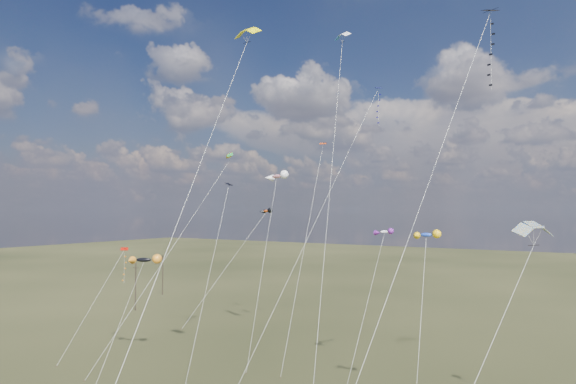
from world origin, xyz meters
The scene contains 16 objects.
utility_pole_near centered at (-38.00, 30.00, 4.09)m, with size 1.40×0.20×8.00m.
utility_pole_far centered at (-46.00, 44.00, 4.09)m, with size 1.40×0.20×8.00m.
diamond_black_high centered at (22.40, 9.99, 27.83)m, with size 6.75×20.12×32.57m.
diamond_navy_tall centered at (5.05, 29.40, 28.09)m, with size 3.51×27.86×32.91m.
diamond_black_mid centered at (-9.01, 16.93, 14.52)m, with size 7.01×15.29×20.49m.
diamond_red_low centered at (-18.86, 10.98, 9.99)m, with size 2.82×7.89×12.52m.
diamond_orange_center centered at (-0.49, 24.59, 18.47)m, with size 3.71×15.63×25.86m.
parafoil_yellow centered at (3.15, 6.02, 32.94)m, with size 11.30×28.35×33.79m.
parafoil_blue_white centered at (5.33, 20.87, 36.36)m, with size 8.10×20.81×37.27m.
parafoil_striped centered at (25.80, 8.45, 15.97)m, with size 6.23×13.94×16.74m.
parafoil_tricolor centered at (-8.00, 17.40, 23.49)m, with size 7.36×16.02×24.19m.
novelty_black_orange centered at (-14.76, 10.62, 11.32)m, with size 5.47×10.66×11.97m.
novelty_orange_black centered at (-15.19, 35.69, 16.77)m, with size 8.03×12.80×17.31m.
novelty_white_purple centered at (9.71, 21.92, 14.55)m, with size 1.53×10.54×15.03m.
novelty_redwhite_stripe centered at (-6.95, 26.20, 21.39)m, with size 7.11×14.61×22.07m.
novelty_blue_yellow centered at (17.10, 12.66, 14.81)m, with size 2.71×9.69×15.35m.
Camera 1 is at (30.21, -30.20, 17.01)m, focal length 32.00 mm.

